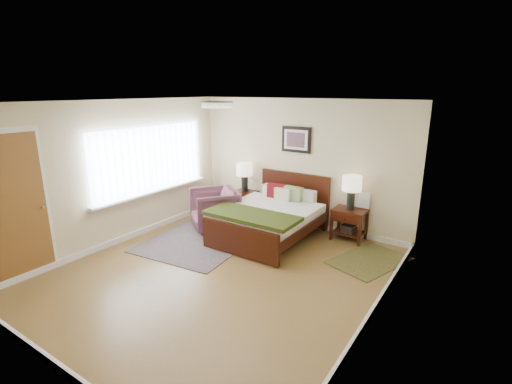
# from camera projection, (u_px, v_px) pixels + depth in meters

# --- Properties ---
(floor) EXTENTS (5.00, 5.00, 0.00)m
(floor) POSITION_uv_depth(u_px,v_px,m) (222.00, 272.00, 5.59)
(floor) COLOR olive
(floor) RESTS_ON ground
(back_wall) EXTENTS (4.50, 0.04, 2.50)m
(back_wall) POSITION_uv_depth(u_px,v_px,m) (300.00, 164.00, 7.26)
(back_wall) COLOR beige
(back_wall) RESTS_ON ground
(front_wall) EXTENTS (4.50, 0.04, 2.50)m
(front_wall) POSITION_uv_depth(u_px,v_px,m) (39.00, 256.00, 3.25)
(front_wall) COLOR beige
(front_wall) RESTS_ON ground
(left_wall) EXTENTS (0.04, 5.00, 2.50)m
(left_wall) POSITION_uv_depth(u_px,v_px,m) (119.00, 173.00, 6.46)
(left_wall) COLOR beige
(left_wall) RESTS_ON ground
(right_wall) EXTENTS (0.04, 5.00, 2.50)m
(right_wall) POSITION_uv_depth(u_px,v_px,m) (379.00, 223.00, 4.06)
(right_wall) COLOR beige
(right_wall) RESTS_ON ground
(ceiling) EXTENTS (4.50, 5.00, 0.02)m
(ceiling) POSITION_uv_depth(u_px,v_px,m) (217.00, 102.00, 4.92)
(ceiling) COLOR white
(ceiling) RESTS_ON back_wall
(window) EXTENTS (0.11, 2.72, 1.32)m
(window) POSITION_uv_depth(u_px,v_px,m) (152.00, 160.00, 6.96)
(window) COLOR silver
(window) RESTS_ON left_wall
(door) EXTENTS (0.06, 1.00, 2.18)m
(door) POSITION_uv_depth(u_px,v_px,m) (13.00, 209.00, 5.09)
(door) COLOR silver
(door) RESTS_ON ground
(ceil_fixture) EXTENTS (0.44, 0.44, 0.08)m
(ceil_fixture) POSITION_uv_depth(u_px,v_px,m) (217.00, 104.00, 4.93)
(ceil_fixture) COLOR white
(ceil_fixture) RESTS_ON ceiling
(bed) EXTENTS (1.62, 1.95, 1.05)m
(bed) POSITION_uv_depth(u_px,v_px,m) (270.00, 213.00, 6.74)
(bed) COLOR #371208
(bed) RESTS_ON ground
(wall_art) EXTENTS (0.62, 0.05, 0.50)m
(wall_art) POSITION_uv_depth(u_px,v_px,m) (296.00, 140.00, 7.16)
(wall_art) COLOR black
(wall_art) RESTS_ON back_wall
(nightstand_left) EXTENTS (0.47, 0.42, 0.56)m
(nightstand_left) POSITION_uv_depth(u_px,v_px,m) (244.00, 197.00, 7.91)
(nightstand_left) COLOR #371208
(nightstand_left) RESTS_ON ground
(nightstand_right) EXTENTS (0.58, 0.44, 0.58)m
(nightstand_right) POSITION_uv_depth(u_px,v_px,m) (349.00, 221.00, 6.70)
(nightstand_right) COLOR #371208
(nightstand_right) RESTS_ON ground
(lamp_left) EXTENTS (0.34, 0.34, 0.61)m
(lamp_left) POSITION_uv_depth(u_px,v_px,m) (245.00, 172.00, 7.77)
(lamp_left) COLOR black
(lamp_left) RESTS_ON nightstand_left
(lamp_right) EXTENTS (0.34, 0.34, 0.61)m
(lamp_right) POSITION_uv_depth(u_px,v_px,m) (352.00, 186.00, 6.53)
(lamp_right) COLOR black
(lamp_right) RESTS_ON nightstand_right
(armchair) EXTENTS (1.19, 1.20, 0.79)m
(armchair) POSITION_uv_depth(u_px,v_px,m) (215.00, 209.00, 7.26)
(armchair) COLOR brown
(armchair) RESTS_ON ground
(rug_persian) EXTENTS (1.94, 2.56, 0.01)m
(rug_persian) POSITION_uv_depth(u_px,v_px,m) (206.00, 237.00, 6.91)
(rug_persian) COLOR #0B1139
(rug_persian) RESTS_ON ground
(rug_navy) EXTENTS (1.21, 1.48, 0.01)m
(rug_navy) POSITION_uv_depth(u_px,v_px,m) (369.00, 260.00, 5.96)
(rug_navy) COLOR black
(rug_navy) RESTS_ON ground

